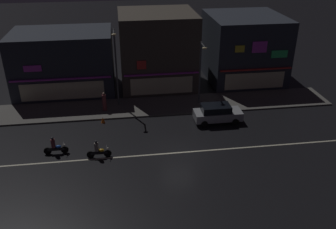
{
  "coord_description": "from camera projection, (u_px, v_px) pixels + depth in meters",
  "views": [
    {
      "loc": [
        -4.13,
        -23.52,
        15.66
      ],
      "look_at": [
        -0.27,
        4.11,
        1.33
      ],
      "focal_mm": 38.47,
      "sensor_mm": 36.0,
      "label": 1
    }
  ],
  "objects": [
    {
      "name": "motorcycle_opposite_lane",
      "position": [
        55.0,
        147.0,
        27.99
      ],
      "size": [
        1.9,
        0.6,
        1.52
      ],
      "rotation": [
        0.0,
        0.0,
        0.04
      ],
      "color": "black",
      "rests_on": "ground"
    },
    {
      "name": "parked_car_near_kerb",
      "position": [
        217.0,
        113.0,
        32.6
      ],
      "size": [
        4.3,
        1.98,
        1.67
      ],
      "color": "#9EA0A5",
      "rests_on": "ground"
    },
    {
      "name": "motorcycle_lead",
      "position": [
        98.0,
        150.0,
        27.53
      ],
      "size": [
        1.9,
        0.6,
        1.52
      ],
      "rotation": [
        0.0,
        0.0,
        -0.03
      ],
      "color": "black",
      "rests_on": "ground"
    },
    {
      "name": "storefront_left_block",
      "position": [
        157.0,
        49.0,
        39.36
      ],
      "size": [
        8.08,
        7.81,
        8.05
      ],
      "color": "#4C443A",
      "rests_on": "ground"
    },
    {
      "name": "lane_divider_stripe",
      "position": [
        179.0,
        153.0,
        28.38
      ],
      "size": [
        31.7,
        0.16,
        0.01
      ],
      "primitive_type": "cube",
      "color": "beige",
      "rests_on": "ground"
    },
    {
      "name": "pedestrian_on_sidewalk",
      "position": [
        104.0,
        102.0,
        34.39
      ],
      "size": [
        0.39,
        0.39,
        1.85
      ],
      "rotation": [
        0.0,
        0.0,
        1.31
      ],
      "color": "brown",
      "rests_on": "sidewalk_far"
    },
    {
      "name": "storefront_center_block",
      "position": [
        243.0,
        48.0,
        41.22
      ],
      "size": [
        8.17,
        8.87,
        7.31
      ],
      "color": "#2D333D",
      "rests_on": "ground"
    },
    {
      "name": "streetlamp_mid",
      "position": [
        201.0,
        68.0,
        34.36
      ],
      "size": [
        0.44,
        1.64,
        6.25
      ],
      "color": "#47494C",
      "rests_on": "sidewalk_far"
    },
    {
      "name": "ground_plane",
      "position": [
        179.0,
        153.0,
        28.38
      ],
      "size": [
        140.0,
        140.0,
        0.0
      ],
      "primitive_type": "plane",
      "color": "black"
    },
    {
      "name": "traffic_cone",
      "position": [
        103.0,
        120.0,
        32.69
      ],
      "size": [
        0.36,
        0.36,
        0.55
      ],
      "primitive_type": "cone",
      "color": "orange",
      "rests_on": "ground"
    },
    {
      "name": "storefront_right_block",
      "position": [
        64.0,
        62.0,
        38.1
      ],
      "size": [
        10.27,
        6.92,
        6.44
      ],
      "color": "#2D333D",
      "rests_on": "ground"
    },
    {
      "name": "streetlamp_west",
      "position": [
        116.0,
        63.0,
        33.66
      ],
      "size": [
        0.44,
        1.64,
        7.6
      ],
      "color": "#47494C",
      "rests_on": "sidewalk_far"
    },
    {
      "name": "sidewalk_far",
      "position": [
        165.0,
        105.0,
        35.89
      ],
      "size": [
        33.37,
        4.31,
        0.14
      ],
      "primitive_type": "cube",
      "color": "#5B5954",
      "rests_on": "ground"
    }
  ]
}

